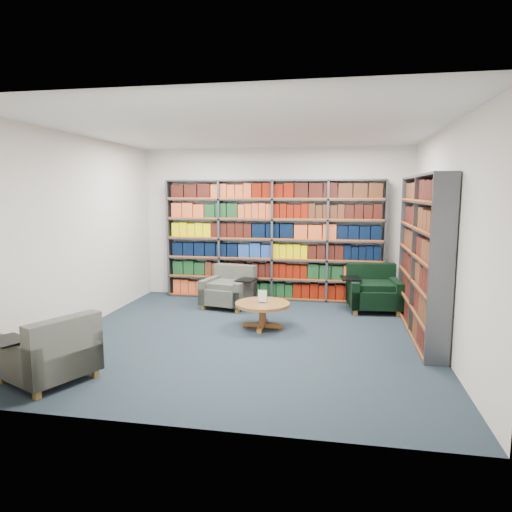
% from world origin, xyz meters
% --- Properties ---
extents(room_shell, '(5.02, 5.02, 2.82)m').
position_xyz_m(room_shell, '(0.00, 0.00, 1.40)').
color(room_shell, '#18222D').
rests_on(room_shell, ground).
extents(bookshelf_back, '(4.00, 0.28, 2.20)m').
position_xyz_m(bookshelf_back, '(0.00, 2.34, 1.10)').
color(bookshelf_back, '#47494F').
rests_on(bookshelf_back, ground).
extents(bookshelf_right, '(0.28, 2.50, 2.20)m').
position_xyz_m(bookshelf_right, '(2.34, 0.60, 1.10)').
color(bookshelf_right, '#47494F').
rests_on(bookshelf_right, ground).
extents(chair_teal_left, '(0.99, 0.91, 0.70)m').
position_xyz_m(chair_teal_left, '(-0.66, 1.67, 0.28)').
color(chair_teal_left, '#0B1C33').
rests_on(chair_teal_left, ground).
extents(chair_green_right, '(1.03, 0.91, 0.76)m').
position_xyz_m(chair_green_right, '(1.79, 1.88, 0.31)').
color(chair_green_right, black).
rests_on(chair_green_right, ground).
extents(chair_teal_front, '(1.06, 1.07, 0.73)m').
position_xyz_m(chair_teal_front, '(-1.73, -1.84, 0.29)').
color(chair_teal_front, '#0B1C33').
rests_on(chair_teal_front, ground).
extents(coffee_table, '(0.80, 0.80, 0.56)m').
position_xyz_m(coffee_table, '(0.12, 0.47, 0.30)').
color(coffee_table, '#935A2C').
rests_on(coffee_table, ground).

